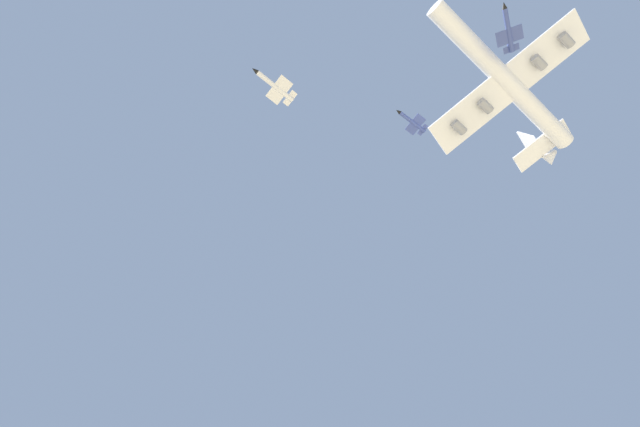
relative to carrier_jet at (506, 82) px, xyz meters
name	(u,v)px	position (x,y,z in m)	size (l,w,h in m)	color
carrier_jet	(506,82)	(0.00, 0.00, 0.00)	(78.77, 59.78, 22.27)	white
chase_jet_lead	(412,122)	(-2.76, -32.28, 21.93)	(15.09, 9.07, 4.00)	#38478C
chase_jet_left_wing	(275,86)	(42.74, -62.89, -18.55)	(15.22, 8.98, 4.00)	silver
chase_jet_right_wing	(508,30)	(16.92, 4.67, -7.59)	(15.33, 8.74, 4.00)	#38478C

